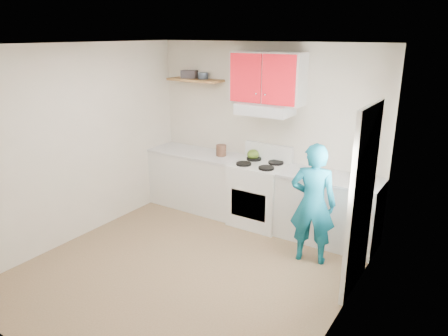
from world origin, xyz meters
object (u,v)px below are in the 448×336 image
Objects in this scene: tin at (203,76)px; person at (313,204)px; kettle at (253,154)px; crock at (221,151)px; stove at (259,194)px.

tin is 0.11× the size of person.
crock is at bearing -162.39° from kettle.
crock reaches higher than stove.
crock is at bearing -34.02° from person.
kettle is 1.48m from person.
kettle is at bearing 10.69° from crock.
tin reaches higher than crock.
stove is 0.59m from kettle.
person is (2.17, -0.81, -1.33)m from tin.
stove is 0.61× the size of person.
tin is (-1.13, 0.21, 1.63)m from stove.
tin is 0.91× the size of kettle.
person reaches higher than kettle.
crock reaches higher than kettle.
stove is 1.24m from person.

